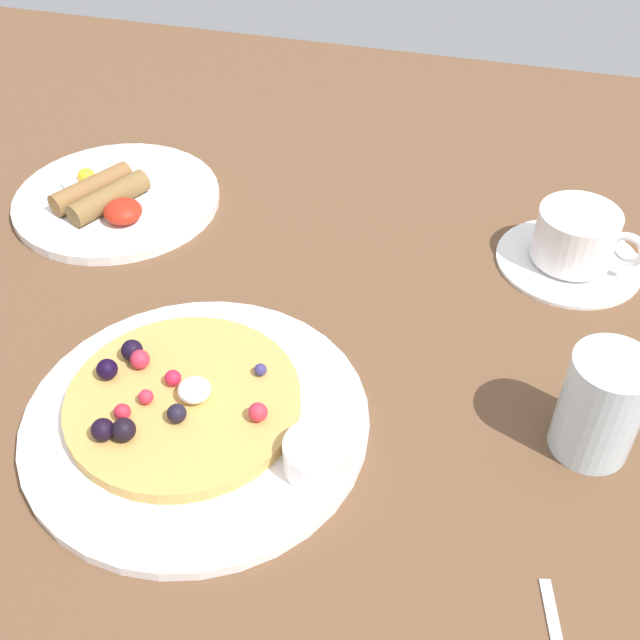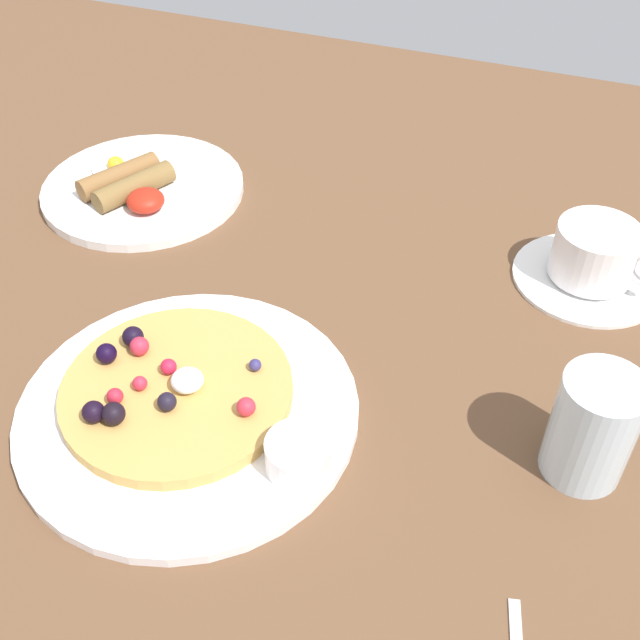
{
  "view_description": "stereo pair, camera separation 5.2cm",
  "coord_description": "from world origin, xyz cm",
  "px_view_note": "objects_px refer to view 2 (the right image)",
  "views": [
    {
      "loc": [
        16.18,
        -44.51,
        49.98
      ],
      "look_at": [
        3.03,
        3.94,
        4.0
      ],
      "focal_mm": 43.66,
      "sensor_mm": 36.0,
      "label": 1
    },
    {
      "loc": [
        21.09,
        -42.9,
        49.98
      ],
      "look_at": [
        3.03,
        3.94,
        4.0
      ],
      "focal_mm": 43.66,
      "sensor_mm": 36.0,
      "label": 2
    }
  ],
  "objects_px": {
    "syrup_ramekin": "(299,454)",
    "coffee_saucer": "(587,277)",
    "water_glass": "(593,428)",
    "breakfast_plate": "(143,188)",
    "pancake_plate": "(189,409)",
    "coffee_cup": "(596,252)"
  },
  "relations": [
    {
      "from": "syrup_ramekin",
      "to": "coffee_saucer",
      "type": "bearing_deg",
      "value": 60.98
    },
    {
      "from": "water_glass",
      "to": "breakfast_plate",
      "type": "bearing_deg",
      "value": 157.4
    },
    {
      "from": "syrup_ramekin",
      "to": "coffee_saucer",
      "type": "distance_m",
      "value": 0.37
    },
    {
      "from": "coffee_saucer",
      "to": "syrup_ramekin",
      "type": "bearing_deg",
      "value": -119.02
    },
    {
      "from": "pancake_plate",
      "to": "syrup_ramekin",
      "type": "xyz_separation_m",
      "value": [
        0.11,
        -0.02,
        0.02
      ]
    },
    {
      "from": "coffee_cup",
      "to": "water_glass",
      "type": "height_order",
      "value": "water_glass"
    },
    {
      "from": "coffee_saucer",
      "to": "water_glass",
      "type": "bearing_deg",
      "value": -84.57
    },
    {
      "from": "coffee_saucer",
      "to": "coffee_cup",
      "type": "distance_m",
      "value": 0.03
    },
    {
      "from": "water_glass",
      "to": "coffee_cup",
      "type": "bearing_deg",
      "value": 95.1
    },
    {
      "from": "pancake_plate",
      "to": "water_glass",
      "type": "relative_size",
      "value": 3.02
    },
    {
      "from": "syrup_ramekin",
      "to": "breakfast_plate",
      "type": "relative_size",
      "value": 0.23
    },
    {
      "from": "pancake_plate",
      "to": "breakfast_plate",
      "type": "relative_size",
      "value": 1.24
    },
    {
      "from": "pancake_plate",
      "to": "coffee_saucer",
      "type": "relative_size",
      "value": 1.93
    },
    {
      "from": "breakfast_plate",
      "to": "coffee_saucer",
      "type": "xyz_separation_m",
      "value": [
        0.5,
        0.02,
        -0.0
      ]
    },
    {
      "from": "coffee_cup",
      "to": "breakfast_plate",
      "type": "bearing_deg",
      "value": -177.54
    },
    {
      "from": "syrup_ramekin",
      "to": "water_glass",
      "type": "xyz_separation_m",
      "value": [
        0.2,
        0.09,
        0.02
      ]
    },
    {
      "from": "coffee_saucer",
      "to": "water_glass",
      "type": "height_order",
      "value": "water_glass"
    },
    {
      "from": "pancake_plate",
      "to": "coffee_saucer",
      "type": "xyz_separation_m",
      "value": [
        0.29,
        0.3,
        -0.0
      ]
    },
    {
      "from": "syrup_ramekin",
      "to": "coffee_cup",
      "type": "bearing_deg",
      "value": 60.75
    },
    {
      "from": "breakfast_plate",
      "to": "coffee_cup",
      "type": "distance_m",
      "value": 0.5
    },
    {
      "from": "breakfast_plate",
      "to": "coffee_cup",
      "type": "relative_size",
      "value": 2.12
    },
    {
      "from": "pancake_plate",
      "to": "water_glass",
      "type": "xyz_separation_m",
      "value": [
        0.31,
        0.06,
        0.04
      ]
    }
  ]
}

